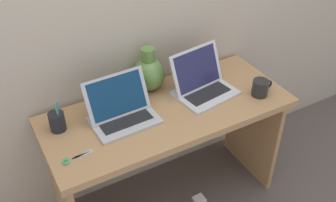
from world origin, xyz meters
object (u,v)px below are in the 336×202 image
Objects in this scene: laptop_right at (201,82)px; green_vase at (149,73)px; scissors at (72,159)px; pen_cup at (57,121)px; coffee_mug at (260,88)px; power_brick at (199,200)px; laptop_left at (121,109)px.

laptop_right is 1.40× the size of green_vase.
laptop_right is 0.83m from scissors.
pen_cup is 0.24m from scissors.
coffee_mug is 0.84m from power_brick.
laptop_right is 0.33m from coffee_mug.
scissors is (-1.07, 0.02, -0.04)m from coffee_mug.
laptop_left is at bearing -12.62° from pen_cup.
green_vase is at bearing 10.52° from pen_cup.
laptop_right reaches higher than coffee_mug.
coffee_mug is at bearing -13.35° from pen_cup.
laptop_right reaches higher than power_brick.
pen_cup is 1.19× the size of scissors.
laptop_left is at bearing 166.36° from coffee_mug.
laptop_right is 0.80m from pen_cup.
scissors reaches higher than power_brick.
coffee_mug is at bearing -35.14° from laptop_right.
laptop_right is 2.41× the size of scissors.
laptop_left is 0.49m from laptop_right.
green_vase is 0.62m from coffee_mug.
pen_cup reaches higher than scissors.
green_vase is 0.67m from scissors.
coffee_mug is 1.09m from pen_cup.
laptop_right is 0.30m from green_vase.
laptop_left is 1.33× the size of green_vase.
power_brick is (-0.34, 0.03, -0.77)m from coffee_mug.
coffee_mug is 0.87× the size of scissors.
green_vase is at bearing 30.90° from scissors.
green_vase reaches higher than pen_cup.
pen_cup is at bearing 162.81° from power_brick.
coffee_mug is (0.27, -0.19, -0.02)m from laptop_right.
green_vase is at bearing 144.96° from coffee_mug.
green_vase reaches higher than scissors.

